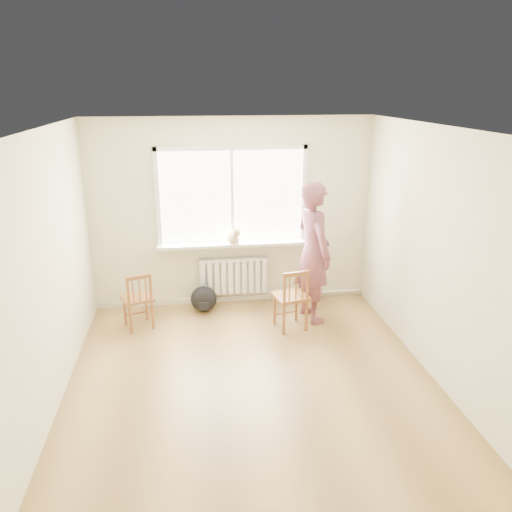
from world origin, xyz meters
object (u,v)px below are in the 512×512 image
object	(u,v)px
chair_right	(292,299)
person	(313,253)
cat	(234,237)
chair_left	(138,300)
backpack	(204,299)

from	to	relation	value
chair_right	person	world-z (taller)	person
person	cat	distance (m)	1.16
chair_left	person	bearing A→B (deg)	160.24
chair_left	cat	size ratio (longest dim) A/B	1.86
chair_right	chair_left	bearing A→B (deg)	-20.65
chair_left	chair_right	distance (m)	2.02
person	backpack	size ratio (longest dim) A/B	5.13
person	chair_right	bearing A→B (deg)	117.12
chair_left	cat	world-z (taller)	cat
chair_right	cat	xyz separation A→B (m)	(-0.68, 0.84, 0.64)
cat	backpack	bearing A→B (deg)	178.82
person	backpack	xyz separation A→B (m)	(-1.48, 0.42, -0.77)
chair_right	backpack	size ratio (longest dim) A/B	2.28
chair_left	cat	xyz separation A→B (m)	(1.32, 0.53, 0.67)
chair_left	chair_right	xyz separation A→B (m)	(2.00, -0.30, 0.03)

